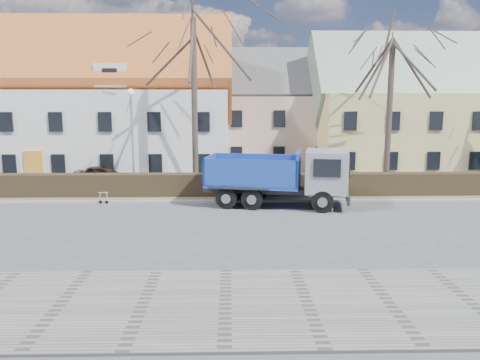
{
  "coord_description": "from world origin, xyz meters",
  "views": [
    {
      "loc": [
        0.13,
        -20.41,
        5.48
      ],
      "look_at": [
        0.64,
        2.42,
        1.6
      ],
      "focal_mm": 35.0,
      "sensor_mm": 36.0,
      "label": 1
    }
  ],
  "objects_px": {
    "dump_truck": "(272,177)",
    "parked_car_a": "(103,175)",
    "cart_frame": "(99,197)",
    "streetlight": "(133,142)"
  },
  "relations": [
    {
      "from": "streetlight",
      "to": "cart_frame",
      "type": "bearing_deg",
      "value": -117.47
    },
    {
      "from": "dump_truck",
      "to": "parked_car_a",
      "type": "xyz_separation_m",
      "value": [
        -10.58,
        6.5,
        -0.9
      ]
    },
    {
      "from": "cart_frame",
      "to": "parked_car_a",
      "type": "height_order",
      "value": "parked_car_a"
    },
    {
      "from": "parked_car_a",
      "to": "streetlight",
      "type": "bearing_deg",
      "value": -133.8
    },
    {
      "from": "streetlight",
      "to": "parked_car_a",
      "type": "distance_m",
      "value": 4.89
    },
    {
      "from": "dump_truck",
      "to": "parked_car_a",
      "type": "relative_size",
      "value": 2.05
    },
    {
      "from": "dump_truck",
      "to": "streetlight",
      "type": "relative_size",
      "value": 1.23
    },
    {
      "from": "dump_truck",
      "to": "cart_frame",
      "type": "xyz_separation_m",
      "value": [
        -9.26,
        0.63,
        -1.19
      ]
    },
    {
      "from": "streetlight",
      "to": "parked_car_a",
      "type": "relative_size",
      "value": 1.66
    },
    {
      "from": "dump_truck",
      "to": "parked_car_a",
      "type": "bearing_deg",
      "value": 159.92
    }
  ]
}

